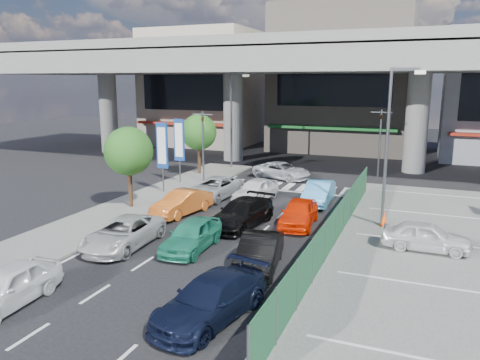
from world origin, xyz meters
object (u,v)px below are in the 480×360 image
at_px(street_lamp_right, 391,134).
at_px(taxi_orange_right, 299,213).
at_px(sedan_white_mid_left, 123,233).
at_px(tree_near, 129,151).
at_px(traffic_light_left, 203,129).
at_px(taxi_orange_left, 182,203).
at_px(signboard_far, 179,142).
at_px(signboard_near, 162,148).
at_px(hatch_black_mid_right, 259,253).
at_px(wagon_silver_front_left, 214,188).
at_px(traffic_light_right, 381,126).
at_px(kei_truck_front_right, 319,193).
at_px(tree_far, 199,132).
at_px(taxi_teal_mid, 192,235).
at_px(sedan_white_front_mid, 256,190).
at_px(sedan_black_mid, 242,213).
at_px(parked_sedan_white, 426,236).
at_px(street_lamp_left, 233,112).
at_px(van_white_back_left, 7,287).
at_px(crossing_wagon_silver, 282,171).
at_px(minivan_navy_back, 211,299).
at_px(traffic_cone, 384,219).

height_order(street_lamp_right, taxi_orange_right, street_lamp_right).
bearing_deg(sedan_white_mid_left, tree_near, 119.05).
xyz_separation_m(traffic_light_left, taxi_orange_left, (2.59, -7.99, -3.26)).
xyz_separation_m(street_lamp_right, signboard_far, (-14.77, 4.99, -1.71)).
height_order(signboard_near, hatch_black_mid_right, signboard_near).
xyz_separation_m(taxi_orange_right, wagon_silver_front_left, (-6.51, 3.69, -0.04)).
height_order(traffic_light_right, kei_truck_front_right, traffic_light_right).
height_order(tree_far, taxi_orange_left, tree_far).
relative_size(tree_near, hatch_black_mid_right, 1.15).
xyz_separation_m(taxi_teal_mid, taxi_orange_right, (3.50, 5.17, 0.00)).
bearing_deg(tree_far, traffic_light_left, -57.38).
bearing_deg(tree_near, sedan_white_front_mid, 36.19).
relative_size(sedan_black_mid, sedan_white_front_mid, 1.17).
distance_m(traffic_light_right, taxi_orange_right, 15.19).
height_order(street_lamp_right, tree_near, street_lamp_right).
relative_size(sedan_white_front_mid, parked_sedan_white, 1.08).
bearing_deg(street_lamp_left, tree_near, -92.76).
bearing_deg(van_white_back_left, sedan_black_mid, 66.91).
relative_size(crossing_wagon_silver, parked_sedan_white, 1.20).
bearing_deg(tree_near, signboard_far, 94.90).
relative_size(sedan_white_front_mid, crossing_wagon_silver, 0.90).
bearing_deg(sedan_white_mid_left, street_lamp_right, 32.80).
bearing_deg(taxi_orange_left, crossing_wagon_silver, 89.07).
height_order(crossing_wagon_silver, parked_sedan_white, parked_sedan_white).
bearing_deg(minivan_navy_back, traffic_cone, 82.29).
bearing_deg(traffic_light_right, hatch_black_mid_right, -96.79).
distance_m(traffic_light_right, crossing_wagon_silver, 8.31).
bearing_deg(sedan_white_mid_left, kei_truck_front_right, 56.26).
relative_size(van_white_back_left, taxi_orange_left, 0.99).
bearing_deg(signboard_near, wagon_silver_front_left, 1.16).
distance_m(street_lamp_right, sedan_white_mid_left, 13.76).
bearing_deg(crossing_wagon_silver, signboard_far, 141.32).
distance_m(taxi_teal_mid, taxi_orange_left, 5.73).
bearing_deg(crossing_wagon_silver, taxi_orange_left, -175.32).
distance_m(taxi_orange_right, wagon_silver_front_left, 7.48).
bearing_deg(signboard_far, taxi_orange_right, -31.98).
relative_size(wagon_silver_front_left, crossing_wagon_silver, 1.05).
relative_size(hatch_black_mid_right, sedan_black_mid, 0.88).
height_order(street_lamp_left, sedan_white_front_mid, street_lamp_left).
height_order(traffic_light_right, van_white_back_left, traffic_light_right).
relative_size(signboard_far, tree_near, 0.98).
distance_m(hatch_black_mid_right, parked_sedan_white, 7.67).
height_order(van_white_back_left, traffic_cone, van_white_back_left).
height_order(taxi_orange_left, wagon_silver_front_left, taxi_orange_left).
relative_size(traffic_light_right, sedan_white_mid_left, 1.11).
bearing_deg(signboard_near, traffic_cone, -8.89).
xyz_separation_m(sedan_black_mid, sedan_white_front_mid, (-1.14, 5.26, 0.00)).
bearing_deg(wagon_silver_front_left, kei_truck_front_right, 15.20).
distance_m(signboard_near, van_white_back_left, 16.32).
bearing_deg(traffic_light_right, signboard_near, -139.09).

